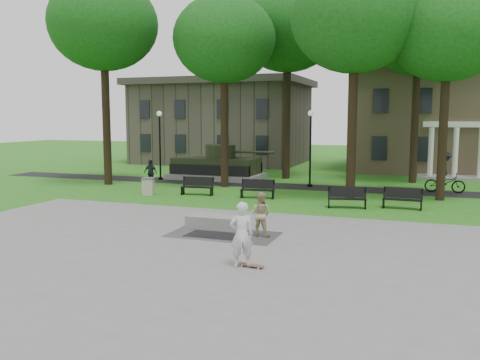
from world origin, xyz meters
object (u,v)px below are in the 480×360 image
object	(u,v)px
cyclist	(445,176)
park_bench_0	(198,186)
concrete_block	(216,221)
skateboarder	(242,234)
friend_watching	(261,214)
trash_bin	(148,186)

from	to	relation	value
cyclist	park_bench_0	size ratio (longest dim) A/B	1.29
concrete_block	skateboarder	bearing A→B (deg)	-59.51
cyclist	park_bench_0	xyz separation A→B (m)	(-13.01, -5.60, -0.44)
concrete_block	skateboarder	distance (m)	5.47
park_bench_0	friend_watching	bearing A→B (deg)	-58.46
skateboarder	friend_watching	distance (m)	3.91
concrete_block	friend_watching	distance (m)	2.34
concrete_block	cyclist	xyz separation A→B (m)	(8.84, 13.06, 0.72)
concrete_block	trash_bin	xyz separation A→B (m)	(-6.79, 6.56, 0.24)
concrete_block	cyclist	world-z (taller)	cyclist
skateboarder	trash_bin	distance (m)	14.74
concrete_block	park_bench_0	xyz separation A→B (m)	(-4.17, 7.47, 0.28)
cyclist	skateboarder	bearing A→B (deg)	162.48
concrete_block	park_bench_0	size ratio (longest dim) A/B	1.20
park_bench_0	concrete_block	bearing A→B (deg)	-66.45
park_bench_0	trash_bin	world-z (taller)	park_bench_0
cyclist	friend_watching	bearing A→B (deg)	155.57
skateboarder	trash_bin	world-z (taller)	skateboarder
concrete_block	park_bench_0	distance (m)	8.56
friend_watching	park_bench_0	xyz separation A→B (m)	(-6.28, 8.28, -0.30)
concrete_block	friend_watching	xyz separation A→B (m)	(2.11, -0.81, 0.58)
trash_bin	friend_watching	bearing A→B (deg)	-39.66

